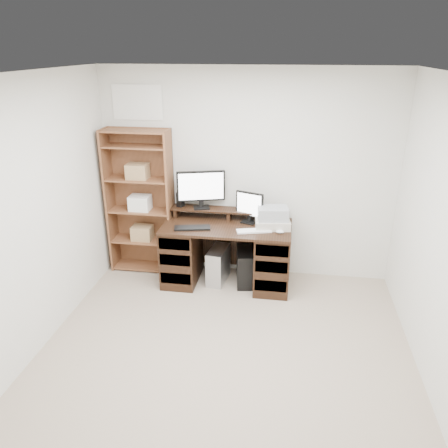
% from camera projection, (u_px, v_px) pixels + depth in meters
% --- Properties ---
extents(room, '(3.54, 4.04, 2.54)m').
position_uv_depth(room, '(219.00, 247.00, 3.37)').
color(room, tan).
rests_on(room, ground).
extents(desk, '(1.50, 0.70, 0.75)m').
position_uv_depth(desk, '(227.00, 253.00, 5.23)').
color(desk, black).
rests_on(desk, ground).
extents(riser_shelf, '(1.40, 0.22, 0.12)m').
position_uv_depth(riser_shelf, '(229.00, 211.00, 5.24)').
color(riser_shelf, black).
rests_on(riser_shelf, desk).
extents(monitor_wide, '(0.56, 0.22, 0.45)m').
position_uv_depth(monitor_wide, '(201.00, 188.00, 5.19)').
color(monitor_wide, black).
rests_on(monitor_wide, riser_shelf).
extents(monitor_small, '(0.33, 0.17, 0.37)m').
position_uv_depth(monitor_small, '(249.00, 206.00, 5.09)').
color(monitor_small, black).
rests_on(monitor_small, desk).
extents(speaker, '(0.09, 0.09, 0.18)m').
position_uv_depth(speaker, '(180.00, 199.00, 5.29)').
color(speaker, black).
rests_on(speaker, riser_shelf).
extents(keyboard_black, '(0.43, 0.22, 0.02)m').
position_uv_depth(keyboard_black, '(192.00, 228.00, 4.98)').
color(keyboard_black, black).
rests_on(keyboard_black, desk).
extents(keyboard_white, '(0.41, 0.22, 0.02)m').
position_uv_depth(keyboard_white, '(254.00, 231.00, 4.91)').
color(keyboard_white, white).
rests_on(keyboard_white, desk).
extents(mouse, '(0.10, 0.08, 0.04)m').
position_uv_depth(mouse, '(280.00, 232.00, 4.86)').
color(mouse, silver).
rests_on(mouse, desk).
extents(printer, '(0.43, 0.34, 0.10)m').
position_uv_depth(printer, '(272.00, 223.00, 5.02)').
color(printer, beige).
rests_on(printer, desk).
extents(basket, '(0.37, 0.29, 0.14)m').
position_uv_depth(basket, '(273.00, 213.00, 4.97)').
color(basket, '#989DA2').
rests_on(basket, printer).
extents(tower_silver, '(0.24, 0.45, 0.43)m').
position_uv_depth(tower_silver, '(218.00, 265.00, 5.32)').
color(tower_silver, '#B2B5B9').
rests_on(tower_silver, ground).
extents(tower_black, '(0.25, 0.45, 0.43)m').
position_uv_depth(tower_black, '(245.00, 267.00, 5.27)').
color(tower_black, black).
rests_on(tower_black, ground).
extents(bookshelf, '(0.80, 0.30, 1.80)m').
position_uv_depth(bookshelf, '(141.00, 201.00, 5.38)').
color(bookshelf, brown).
rests_on(bookshelf, ground).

